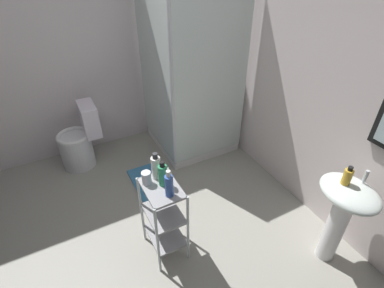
% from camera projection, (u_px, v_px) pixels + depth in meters
% --- Properties ---
extents(ground_plane, '(4.20, 4.20, 0.02)m').
position_uv_depth(ground_plane, '(129.00, 255.00, 2.62)').
color(ground_plane, gray).
extents(wall_back, '(4.20, 0.14, 2.50)m').
position_uv_depth(wall_back, '(317.00, 81.00, 2.58)').
color(wall_back, silver).
rests_on(wall_back, ground_plane).
extents(wall_left, '(0.10, 4.20, 2.50)m').
position_uv_depth(wall_left, '(61.00, 52.00, 3.22)').
color(wall_left, silver).
rests_on(wall_left, ground_plane).
extents(shower_stall, '(0.92, 0.92, 2.00)m').
position_uv_depth(shower_stall, '(188.00, 116.00, 3.66)').
color(shower_stall, white).
rests_on(shower_stall, ground_plane).
extents(pedestal_sink, '(0.46, 0.37, 0.81)m').
position_uv_depth(pedestal_sink, '(343.00, 209.00, 2.28)').
color(pedestal_sink, white).
rests_on(pedestal_sink, ground_plane).
extents(sink_faucet, '(0.03, 0.03, 0.10)m').
position_uv_depth(sink_faucet, '(366.00, 176.00, 2.16)').
color(sink_faucet, silver).
rests_on(sink_faucet, pedestal_sink).
extents(toilet, '(0.37, 0.49, 0.76)m').
position_uv_depth(toilet, '(80.00, 142.00, 3.47)').
color(toilet, white).
rests_on(toilet, ground_plane).
extents(storage_cart, '(0.38, 0.28, 0.74)m').
position_uv_depth(storage_cart, '(164.00, 215.00, 2.41)').
color(storage_cart, silver).
rests_on(storage_cart, ground_plane).
extents(hand_soap_bottle, '(0.06, 0.06, 0.15)m').
position_uv_depth(hand_soap_bottle, '(347.00, 176.00, 2.13)').
color(hand_soap_bottle, gold).
rests_on(hand_soap_bottle, pedestal_sink).
extents(body_wash_bottle_green, '(0.07, 0.07, 0.22)m').
position_uv_depth(body_wash_bottle_green, '(163.00, 175.00, 2.21)').
color(body_wash_bottle_green, '#30975F').
rests_on(body_wash_bottle_green, storage_cart).
extents(shampoo_bottle_blue, '(0.06, 0.06, 0.23)m').
position_uv_depth(shampoo_bottle_blue, '(169.00, 185.00, 2.12)').
color(shampoo_bottle_blue, '#345AB1').
rests_on(shampoo_bottle_blue, storage_cart).
extents(lotion_bottle_white, '(0.07, 0.07, 0.23)m').
position_uv_depth(lotion_bottle_white, '(156.00, 167.00, 2.28)').
color(lotion_bottle_white, white).
rests_on(lotion_bottle_white, storage_cart).
extents(rinse_cup, '(0.07, 0.07, 0.11)m').
position_uv_depth(rinse_cup, '(146.00, 178.00, 2.25)').
color(rinse_cup, silver).
rests_on(rinse_cup, storage_cart).
extents(bath_mat, '(0.60, 0.40, 0.02)m').
position_uv_depth(bath_mat, '(152.00, 181.00, 3.37)').
color(bath_mat, teal).
rests_on(bath_mat, ground_plane).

